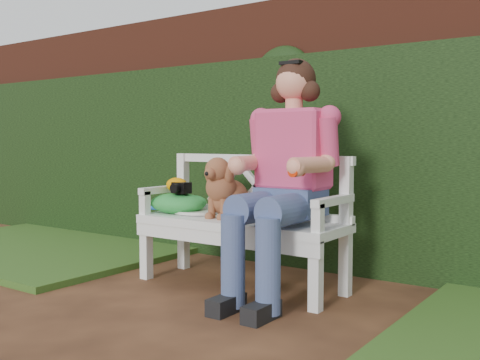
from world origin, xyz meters
The scene contains 11 objects.
ground centered at (0.00, 0.00, 0.00)m, with size 60.00×60.00×0.00m, color #331D12.
brick_wall centered at (0.00, 1.90, 1.10)m, with size 10.00×0.30×2.20m, color #5E2819.
ivy_hedge centered at (0.00, 1.68, 0.85)m, with size 10.00×0.18×1.70m, color #234317.
grass_left centered at (-2.40, 0.90, 0.03)m, with size 2.60×2.00×0.05m, color #2F581C.
garden_bench centered at (-0.11, 0.85, 0.24)m, with size 1.58×0.60×0.48m, color white, non-canonical shape.
seated_woman centered at (0.29, 0.83, 0.80)m, with size 0.68×0.90×1.60m, color #D94347, non-canonical shape.
dog centered at (-0.24, 0.86, 0.70)m, with size 0.29×0.39×0.43m, color #986623, non-canonical shape.
tennis_racket centered at (-0.57, 0.87, 0.50)m, with size 0.66×0.28×0.03m, color white, non-canonical shape.
green_bag centered at (-0.68, 0.84, 0.56)m, with size 0.45×0.35×0.15m, color #2E8434, non-canonical shape.
camera_item centered at (-0.61, 0.82, 0.67)m, with size 0.12×0.09×0.08m, color black.
baseball_glove centered at (-0.69, 0.85, 0.69)m, with size 0.18×0.13×0.11m, color orange.
Camera 1 is at (2.11, -2.31, 1.02)m, focal length 42.00 mm.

